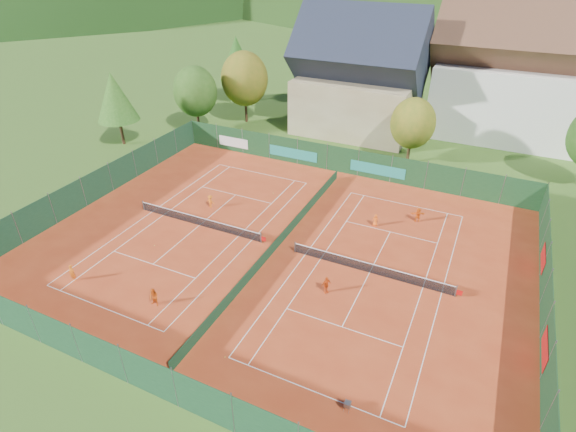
% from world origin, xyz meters
% --- Properties ---
extents(ground, '(600.00, 600.00, 0.00)m').
position_xyz_m(ground, '(0.00, 0.00, -0.02)').
color(ground, '#31571B').
rests_on(ground, ground).
extents(clay_pad, '(40.00, 32.00, 0.01)m').
position_xyz_m(clay_pad, '(0.00, 0.00, 0.01)').
color(clay_pad, '#AF3819').
rests_on(clay_pad, ground).
extents(court_markings_left, '(11.03, 23.83, 0.00)m').
position_xyz_m(court_markings_left, '(-8.00, 0.00, 0.01)').
color(court_markings_left, white).
rests_on(court_markings_left, ground).
extents(court_markings_right, '(11.03, 23.83, 0.00)m').
position_xyz_m(court_markings_right, '(8.00, 0.00, 0.01)').
color(court_markings_right, white).
rests_on(court_markings_right, ground).
extents(tennis_net_left, '(13.30, 0.10, 1.02)m').
position_xyz_m(tennis_net_left, '(-7.85, 0.00, 0.51)').
color(tennis_net_left, '#59595B').
rests_on(tennis_net_left, ground).
extents(tennis_net_right, '(13.30, 0.10, 1.02)m').
position_xyz_m(tennis_net_right, '(8.15, 0.00, 0.51)').
color(tennis_net_right, '#59595B').
rests_on(tennis_net_right, ground).
extents(court_divider, '(0.03, 28.80, 1.00)m').
position_xyz_m(court_divider, '(0.00, 0.00, 0.50)').
color(court_divider, '#143921').
rests_on(court_divider, ground).
extents(fence_north, '(40.00, 0.10, 3.00)m').
position_xyz_m(fence_north, '(-0.46, 15.99, 1.47)').
color(fence_north, '#153A1C').
rests_on(fence_north, ground).
extents(fence_south, '(40.00, 0.04, 3.00)m').
position_xyz_m(fence_south, '(0.00, -16.00, 1.50)').
color(fence_south, '#153C22').
rests_on(fence_south, ground).
extents(fence_west, '(0.04, 32.00, 3.00)m').
position_xyz_m(fence_west, '(-20.00, 0.00, 1.50)').
color(fence_west, '#153A23').
rests_on(fence_west, ground).
extents(fence_east, '(0.09, 32.00, 3.00)m').
position_xyz_m(fence_east, '(20.00, 0.05, 1.48)').
color(fence_east, '#13361C').
rests_on(fence_east, ground).
extents(chalet, '(16.20, 12.00, 16.00)m').
position_xyz_m(chalet, '(-3.00, 30.00, 6.62)').
color(chalet, '#C0B087').
rests_on(chalet, ground).
extents(hotel_block_a, '(21.60, 11.00, 17.25)m').
position_xyz_m(hotel_block_a, '(16.00, 36.00, 7.38)').
color(hotel_block_a, silver).
rests_on(hotel_block_a, ground).
extents(tree_west_front, '(5.72, 5.72, 8.69)m').
position_xyz_m(tree_west_front, '(-22.00, 20.00, 5.39)').
color(tree_west_front, '#49301A').
rests_on(tree_west_front, ground).
extents(tree_west_mid, '(6.44, 6.44, 9.78)m').
position_xyz_m(tree_west_mid, '(-18.00, 26.00, 6.07)').
color(tree_west_mid, '#442718').
rests_on(tree_west_mid, ground).
extents(tree_west_back, '(5.60, 5.60, 10.00)m').
position_xyz_m(tree_west_back, '(-24.00, 34.00, 6.74)').
color(tree_west_back, '#4A2A1A').
rests_on(tree_west_back, ground).
extents(tree_center, '(5.01, 5.01, 7.60)m').
position_xyz_m(tree_center, '(6.00, 22.00, 4.72)').
color(tree_center, '#463019').
rests_on(tree_center, ground).
extents(tree_west_side, '(5.04, 5.04, 9.00)m').
position_xyz_m(tree_west_side, '(-28.00, 12.00, 6.06)').
color(tree_west_side, '#4A2A1A').
rests_on(tree_west_side, ground).
extents(mountain_backdrop, '(820.00, 530.00, 242.00)m').
position_xyz_m(mountain_backdrop, '(28.54, 233.48, -39.64)').
color(mountain_backdrop, black).
rests_on(mountain_backdrop, ground).
extents(ball_hopper, '(0.34, 0.34, 0.80)m').
position_xyz_m(ball_hopper, '(10.35, -12.24, 0.56)').
color(ball_hopper, slate).
rests_on(ball_hopper, ground).
extents(loose_ball_0, '(0.07, 0.07, 0.07)m').
position_xyz_m(loose_ball_0, '(-9.59, -4.28, 0.03)').
color(loose_ball_0, '#CCD833').
rests_on(loose_ball_0, ground).
extents(loose_ball_1, '(0.07, 0.07, 0.07)m').
position_xyz_m(loose_ball_1, '(2.30, -11.97, 0.03)').
color(loose_ball_1, '#CCD833').
rests_on(loose_ball_1, ground).
extents(loose_ball_2, '(0.07, 0.07, 0.07)m').
position_xyz_m(loose_ball_2, '(2.98, 6.88, 0.03)').
color(loose_ball_2, '#CCD833').
rests_on(loose_ball_2, ground).
extents(loose_ball_3, '(0.07, 0.07, 0.07)m').
position_xyz_m(loose_ball_3, '(-4.68, 8.33, 0.03)').
color(loose_ball_3, '#CCD833').
rests_on(loose_ball_3, ground).
extents(player_left_near, '(0.55, 0.38, 1.42)m').
position_xyz_m(player_left_near, '(-12.10, -10.57, 0.71)').
color(player_left_near, orange).
rests_on(player_left_near, ground).
extents(player_left_mid, '(0.72, 0.57, 1.44)m').
position_xyz_m(player_left_mid, '(-4.71, -10.07, 0.72)').
color(player_left_mid, '#E35914').
rests_on(player_left_mid, ground).
extents(player_left_far, '(0.89, 0.57, 1.31)m').
position_xyz_m(player_left_far, '(-8.89, 3.24, 0.65)').
color(player_left_far, orange).
rests_on(player_left_far, ground).
extents(player_right_near, '(0.75, 0.88, 1.42)m').
position_xyz_m(player_right_near, '(5.74, -3.59, 0.71)').
color(player_right_near, '#D94913').
rests_on(player_right_near, ground).
extents(player_right_far_a, '(0.64, 0.47, 1.19)m').
position_xyz_m(player_right_far_a, '(6.46, 6.84, 0.59)').
color(player_right_far_a, orange).
rests_on(player_right_far_a, ground).
extents(player_right_far_b, '(1.38, 0.92, 1.43)m').
position_xyz_m(player_right_far_b, '(9.76, 9.24, 0.71)').
color(player_right_far_b, orange).
rests_on(player_right_far_b, ground).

